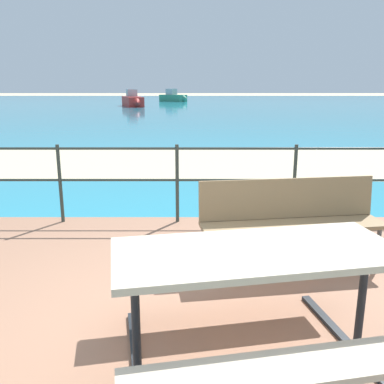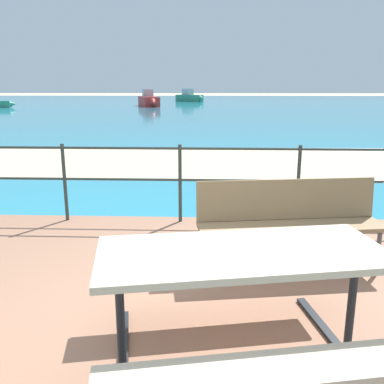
{
  "view_description": "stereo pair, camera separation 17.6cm",
  "coord_description": "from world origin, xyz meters",
  "px_view_note": "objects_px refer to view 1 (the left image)",
  "views": [
    {
      "loc": [
        0.19,
        -2.67,
        1.74
      ],
      "look_at": [
        0.17,
        2.0,
        0.56
      ],
      "focal_mm": 38.83,
      "sensor_mm": 36.0,
      "label": 1
    },
    {
      "loc": [
        0.36,
        -2.67,
        1.74
      ],
      "look_at": [
        0.17,
        2.0,
        0.56
      ],
      "focal_mm": 38.83,
      "sensor_mm": 36.0,
      "label": 2
    }
  ],
  "objects_px": {
    "boat_near": "(134,101)",
    "boat_far": "(175,97)",
    "park_bench": "(292,215)",
    "picnic_table": "(257,281)"
  },
  "relations": [
    {
      "from": "picnic_table",
      "to": "park_bench",
      "type": "xyz_separation_m",
      "value": [
        0.55,
        1.5,
        -0.06
      ]
    },
    {
      "from": "boat_far",
      "to": "park_bench",
      "type": "bearing_deg",
      "value": -49.38
    },
    {
      "from": "park_bench",
      "to": "boat_far",
      "type": "xyz_separation_m",
      "value": [
        -3.2,
        48.47,
        -0.04
      ]
    },
    {
      "from": "boat_near",
      "to": "boat_far",
      "type": "distance_m",
      "value": 13.41
    },
    {
      "from": "park_bench",
      "to": "boat_far",
      "type": "height_order",
      "value": "boat_far"
    },
    {
      "from": "boat_far",
      "to": "boat_near",
      "type": "bearing_deg",
      "value": -66.99
    },
    {
      "from": "boat_far",
      "to": "picnic_table",
      "type": "bearing_deg",
      "value": -50.12
    },
    {
      "from": "park_bench",
      "to": "boat_far",
      "type": "distance_m",
      "value": 48.58
    },
    {
      "from": "boat_near",
      "to": "boat_far",
      "type": "height_order",
      "value": "boat_far"
    },
    {
      "from": "park_bench",
      "to": "boat_near",
      "type": "relative_size",
      "value": 0.32
    }
  ]
}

